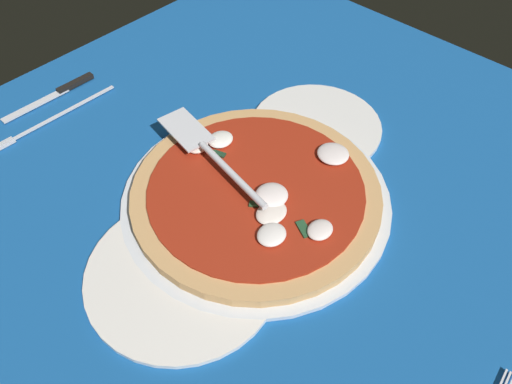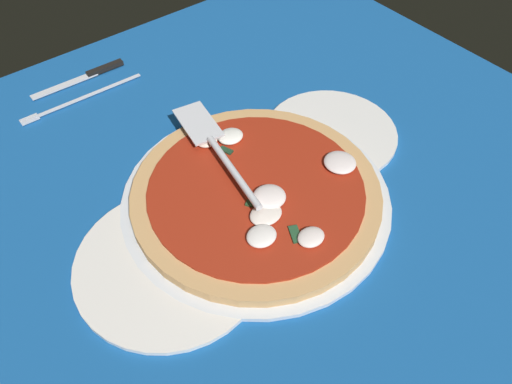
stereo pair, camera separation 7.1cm
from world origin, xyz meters
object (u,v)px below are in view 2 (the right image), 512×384
dinner_plate_left (171,263)px  place_setting_far (86,88)px  dinner_plate_right (331,133)px  pizza_server (216,148)px  pizza (257,192)px

dinner_plate_left → place_setting_far: (7.72, 40.64, -0.15)cm
dinner_plate_left → dinner_plate_right: 33.75cm
pizza_server → place_setting_far: (-6.96, 30.40, -4.20)cm
pizza → pizza_server: bearing=94.7°
dinner_plate_right → pizza: (-17.96, -3.54, 1.46)cm
pizza_server → place_setting_far: pizza_server is taller
pizza_server → place_setting_far: 31.47cm
dinner_plate_right → pizza_server: 19.80cm
pizza → place_setting_far: 39.86cm
dinner_plate_left → pizza: bearing=5.8°
dinner_plate_right → pizza_server: pizza_server is taller
pizza → place_setting_far: bearing=101.1°
pizza_server → place_setting_far: size_ratio=1.05×
dinner_plate_left → pizza: 15.55cm
dinner_plate_left → pizza_server: (14.68, 10.24, 4.05)cm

